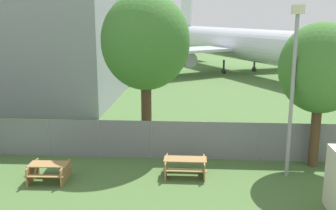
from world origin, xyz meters
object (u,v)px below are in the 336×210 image
Objects in this scene: picnic_bench_near_cabin at (49,170)px; tree_far_right at (146,42)px; airplane at (246,45)px; picnic_bench_open_grass at (185,165)px; tree_left_of_cabin at (321,69)px.

picnic_bench_near_cabin is 8.18m from tree_far_right.
airplane is 32.26m from picnic_bench_open_grass.
airplane is 30.00m from tree_left_of_cabin.
tree_far_right reaches higher than picnic_bench_open_grass.
tree_left_of_cabin reaches higher than picnic_bench_near_cabin.
tree_left_of_cabin reaches higher than picnic_bench_open_grass.
airplane is at bearing 72.02° from tree_far_right.
airplane reaches higher than tree_left_of_cabin.
airplane is 34.78m from picnic_bench_near_cabin.
tree_far_right is (-8.10, 3.00, 0.94)m from tree_left_of_cabin.
picnic_bench_open_grass is at bearing 9.48° from picnic_bench_near_cabin.
airplane reaches higher than picnic_bench_near_cabin.
tree_far_right is at bearing -45.29° from airplane.
tree_left_of_cabin is at bearing 14.16° from picnic_bench_open_grass.
airplane is 6.12× the size of tree_left_of_cabin.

